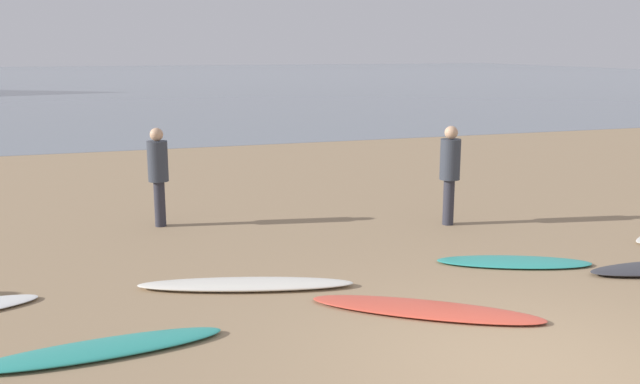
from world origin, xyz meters
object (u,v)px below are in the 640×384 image
surfboard_2 (101,349)px  person_2 (450,167)px  person_3 (158,169)px  surfboard_4 (425,309)px  surfboard_5 (514,262)px  surfboard_3 (246,284)px

surfboard_2 → person_2: person_2 is taller
person_2 → person_3: bearing=40.4°
surfboard_2 → surfboard_4: (3.50, -0.04, -0.01)m
surfboard_4 → surfboard_5: bearing=65.6°
surfboard_2 → surfboard_4: size_ratio=0.91×
surfboard_2 → person_3: 5.03m
surfboard_3 → person_2: size_ratio=1.61×
person_2 → person_3: size_ratio=1.01×
surfboard_3 → surfboard_4: (1.75, -1.43, -0.02)m
surfboard_2 → person_2: (5.67, 3.41, 0.94)m
surfboard_2 → person_2: bearing=26.0°
surfboard_2 → surfboard_4: 3.50m
surfboard_5 → person_2: size_ratio=1.26×
person_2 → surfboard_2: bearing=88.6°
surfboard_2 → surfboard_4: surfboard_2 is taller
person_3 → surfboard_3: bearing=154.7°
surfboard_3 → person_3: size_ratio=1.63×
surfboard_5 → person_3: person_3 is taller
surfboard_4 → surfboard_5: 2.31m
surfboard_5 → person_3: bearing=162.4°
surfboard_2 → surfboard_5: (5.47, 1.17, -0.01)m
surfboard_3 → person_2: bearing=43.6°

